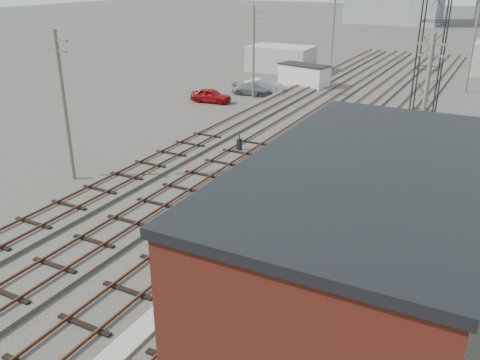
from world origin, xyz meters
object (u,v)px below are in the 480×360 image
Objects in this scene: switch_stand at (239,145)px; car_grey at (251,89)px; site_trailer at (304,75)px; car_silver at (263,86)px; car_red at (211,96)px.

car_grey is at bearing 128.93° from switch_stand.
car_silver is at bearing -104.49° from site_trailer.
site_trailer reaches higher than switch_stand.
car_grey is (-7.57, 16.87, 0.02)m from switch_stand.
car_silver is at bearing -28.38° from car_grey.
switch_stand is 0.30× the size of car_red.
switch_stand is at bearing -66.33° from site_trailer.
site_trailer is 1.42× the size of car_silver.
switch_stand reaches higher than car_grey.
switch_stand is at bearing -147.94° from car_red.
switch_stand is 0.30× the size of car_grey.
site_trailer reaches higher than car_silver.
site_trailer is at bearing -46.45° from car_silver.
car_red is (-9.53, 12.00, 0.12)m from switch_stand.
car_red is 5.25m from car_grey.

